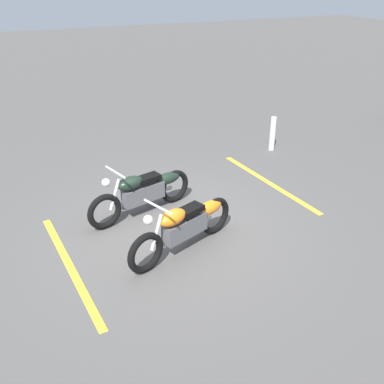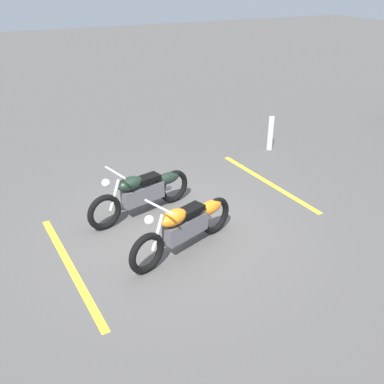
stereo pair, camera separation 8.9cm
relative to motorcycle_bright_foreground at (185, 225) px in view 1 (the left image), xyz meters
name	(u,v)px [view 1 (the left image)]	position (x,y,z in m)	size (l,w,h in m)	color
ground_plane	(173,228)	(0.06, 0.69, -0.46)	(60.00, 60.00, 0.00)	#514F4C
motorcycle_bright_foreground	(185,225)	(0.00, 0.00, 0.00)	(2.12, 0.94, 1.04)	black
motorcycle_dark_foreground	(144,191)	(-0.23, 1.42, 0.00)	(2.17, 0.84, 1.04)	black
bollard_post	(273,134)	(3.78, 3.19, -0.03)	(0.14, 0.14, 0.86)	white
parking_stripe_near	(70,266)	(-1.85, 0.29, -0.46)	(3.20, 0.12, 0.01)	yellow
parking_stripe_mid	(269,182)	(2.65, 1.57, -0.46)	(3.20, 0.12, 0.01)	yellow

